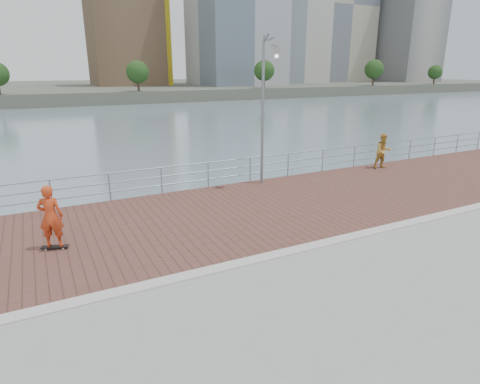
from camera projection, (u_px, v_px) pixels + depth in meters
name	position (u px, v px, depth m)	size (l,w,h in m)	color
water	(272.00, 319.00, 11.55)	(400.00, 400.00, 0.00)	slate
brick_lane	(219.00, 215.00, 14.02)	(40.00, 6.80, 0.02)	brown
curb	(273.00, 255.00, 10.96)	(40.00, 0.40, 0.06)	#B7B5AD
far_shore	(49.00, 89.00, 115.31)	(320.00, 95.00, 2.50)	#4C5142
guardrail	(185.00, 175.00, 16.71)	(39.06, 0.06, 1.13)	#8C9EA8
street_lamp	(269.00, 85.00, 16.34)	(0.44, 1.28, 6.02)	slate
skateboard	(55.00, 247.00, 11.36)	(0.75, 0.40, 0.08)	black
skateboarder	(50.00, 216.00, 11.09)	(0.66, 0.43, 1.80)	red
bystander	(383.00, 151.00, 20.37)	(0.86, 0.67, 1.78)	gold
shoreline_trees	(156.00, 71.00, 83.33)	(169.59, 5.14, 6.85)	#473323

